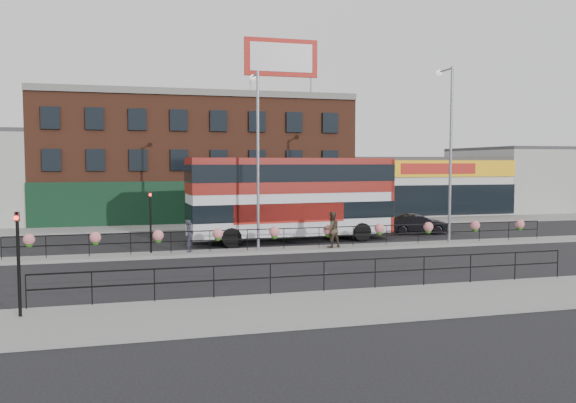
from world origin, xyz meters
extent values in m
plane|color=black|center=(0.00, 0.00, 0.00)|extent=(120.00, 120.00, 0.00)
cube|color=gray|center=(0.00, -12.00, 0.07)|extent=(60.00, 4.00, 0.15)
cube|color=gray|center=(0.00, 12.00, 0.07)|extent=(60.00, 4.00, 0.15)
cube|color=gray|center=(0.00, 0.00, 0.07)|extent=(60.00, 1.60, 0.15)
cube|color=gold|center=(0.00, -9.70, 0.01)|extent=(60.00, 0.10, 0.01)
cube|color=gold|center=(0.00, -9.88, 0.01)|extent=(60.00, 0.10, 0.01)
cube|color=brown|center=(-4.00, 20.00, 5.00)|extent=(25.00, 12.00, 10.00)
cube|color=#3F3F42|center=(-4.00, 20.00, 10.15)|extent=(25.00, 12.00, 0.30)
cube|color=black|center=(-4.00, 13.92, 1.70)|extent=(25.00, 0.25, 3.40)
cube|color=silver|center=(16.00, 20.00, 2.50)|extent=(15.00, 12.00, 5.00)
cube|color=#3F3F42|center=(16.00, 20.00, 5.15)|extent=(15.00, 12.00, 0.30)
cube|color=#F9B50E|center=(16.00, 13.92, 4.30)|extent=(15.00, 0.25, 1.40)
cube|color=#A61912|center=(16.00, 13.80, 4.30)|extent=(7.00, 0.10, 0.90)
cube|color=black|center=(16.00, 13.92, 1.60)|extent=(15.00, 0.25, 2.60)
cube|color=#A0A09B|center=(30.75, 20.00, 3.00)|extent=(14.50, 12.00, 6.00)
cube|color=#3F3F42|center=(30.75, 20.00, 6.15)|extent=(14.50, 12.00, 0.30)
cube|color=#A61912|center=(2.50, 15.00, 13.20)|extent=(6.00, 0.25, 3.00)
cube|color=silver|center=(2.50, 14.86, 13.20)|extent=(5.10, 0.04, 2.25)
cylinder|color=gray|center=(0.00, 15.00, 11.00)|extent=(0.12, 0.12, 1.40)
cylinder|color=gray|center=(5.00, 15.00, 11.00)|extent=(0.12, 0.12, 1.40)
cube|color=black|center=(0.00, 0.00, 1.25)|extent=(30.00, 0.05, 0.05)
cube|color=black|center=(0.00, 0.00, 0.76)|extent=(30.00, 0.05, 0.05)
cylinder|color=black|center=(-15.00, 0.00, 0.70)|extent=(0.04, 0.04, 1.10)
cylinder|color=black|center=(-13.00, 0.00, 0.70)|extent=(0.04, 0.04, 1.10)
cylinder|color=black|center=(-11.00, 0.00, 0.70)|extent=(0.04, 0.04, 1.10)
cylinder|color=black|center=(-9.00, 0.00, 0.70)|extent=(0.04, 0.04, 1.10)
cylinder|color=black|center=(-7.00, 0.00, 0.70)|extent=(0.04, 0.04, 1.10)
cylinder|color=black|center=(-5.00, 0.00, 0.70)|extent=(0.04, 0.04, 1.10)
cylinder|color=black|center=(-3.00, 0.00, 0.70)|extent=(0.04, 0.04, 1.10)
cylinder|color=black|center=(-1.00, 0.00, 0.70)|extent=(0.04, 0.04, 1.10)
cylinder|color=black|center=(1.00, 0.00, 0.70)|extent=(0.04, 0.04, 1.10)
cylinder|color=black|center=(3.00, 0.00, 0.70)|extent=(0.04, 0.04, 1.10)
cylinder|color=black|center=(5.00, 0.00, 0.70)|extent=(0.04, 0.04, 1.10)
cylinder|color=black|center=(7.00, 0.00, 0.70)|extent=(0.04, 0.04, 1.10)
cylinder|color=black|center=(9.00, 0.00, 0.70)|extent=(0.04, 0.04, 1.10)
cylinder|color=black|center=(11.00, 0.00, 0.70)|extent=(0.04, 0.04, 1.10)
cylinder|color=black|center=(13.00, 0.00, 0.70)|extent=(0.04, 0.04, 1.10)
cylinder|color=black|center=(15.00, 0.00, 0.70)|extent=(0.04, 0.04, 1.10)
sphere|color=#D97279|center=(-13.75, 0.00, 1.10)|extent=(0.56, 0.56, 0.56)
sphere|color=#2E5E1A|center=(-13.75, 0.00, 0.87)|extent=(0.36, 0.36, 0.36)
sphere|color=#D97279|center=(-10.69, 0.00, 1.10)|extent=(0.56, 0.56, 0.56)
sphere|color=#2E5E1A|center=(-10.69, 0.00, 0.87)|extent=(0.36, 0.36, 0.36)
sphere|color=#D97279|center=(-7.64, 0.00, 1.10)|extent=(0.56, 0.56, 0.56)
sphere|color=#2E5E1A|center=(-7.64, 0.00, 0.87)|extent=(0.36, 0.36, 0.36)
sphere|color=#D97279|center=(-4.58, 0.00, 1.10)|extent=(0.56, 0.56, 0.56)
sphere|color=#2E5E1A|center=(-4.58, 0.00, 0.87)|extent=(0.36, 0.36, 0.36)
sphere|color=#D97279|center=(-1.53, 0.00, 1.10)|extent=(0.56, 0.56, 0.56)
sphere|color=#2E5E1A|center=(-1.53, 0.00, 0.87)|extent=(0.36, 0.36, 0.36)
sphere|color=#D97279|center=(1.53, 0.00, 1.10)|extent=(0.56, 0.56, 0.56)
sphere|color=#2E5E1A|center=(1.53, 0.00, 0.87)|extent=(0.36, 0.36, 0.36)
sphere|color=#D97279|center=(4.58, 0.00, 1.10)|extent=(0.56, 0.56, 0.56)
sphere|color=#2E5E1A|center=(4.58, 0.00, 0.87)|extent=(0.36, 0.36, 0.36)
sphere|color=#D97279|center=(7.64, 0.00, 1.10)|extent=(0.56, 0.56, 0.56)
sphere|color=#2E5E1A|center=(7.64, 0.00, 0.87)|extent=(0.36, 0.36, 0.36)
sphere|color=#D97279|center=(10.69, 0.00, 1.10)|extent=(0.56, 0.56, 0.56)
sphere|color=#2E5E1A|center=(10.69, 0.00, 0.87)|extent=(0.36, 0.36, 0.36)
sphere|color=#D97279|center=(13.75, 0.00, 1.10)|extent=(0.56, 0.56, 0.56)
sphere|color=#2E5E1A|center=(13.75, 0.00, 0.87)|extent=(0.36, 0.36, 0.36)
cube|color=black|center=(-2.00, -10.10, 1.25)|extent=(20.00, 0.05, 0.05)
cube|color=black|center=(-2.00, -10.10, 0.76)|extent=(20.00, 0.05, 0.05)
cylinder|color=black|center=(-12.00, -10.10, 0.70)|extent=(0.04, 0.04, 1.10)
cylinder|color=black|center=(-10.00, -10.10, 0.70)|extent=(0.04, 0.04, 1.10)
cylinder|color=black|center=(-8.00, -10.10, 0.70)|extent=(0.04, 0.04, 1.10)
cylinder|color=black|center=(-6.00, -10.10, 0.70)|extent=(0.04, 0.04, 1.10)
cylinder|color=black|center=(-4.00, -10.10, 0.70)|extent=(0.04, 0.04, 1.10)
cylinder|color=black|center=(-2.00, -10.10, 0.70)|extent=(0.04, 0.04, 1.10)
cylinder|color=black|center=(0.00, -10.10, 0.70)|extent=(0.04, 0.04, 1.10)
cylinder|color=black|center=(2.00, -10.10, 0.70)|extent=(0.04, 0.04, 1.10)
cylinder|color=black|center=(4.00, -10.10, 0.70)|extent=(0.04, 0.04, 1.10)
cylinder|color=black|center=(6.00, -10.10, 0.70)|extent=(0.04, 0.04, 1.10)
cylinder|color=black|center=(8.00, -10.10, 0.70)|extent=(0.04, 0.04, 1.10)
cube|color=silver|center=(0.40, 3.74, 2.72)|extent=(12.66, 3.81, 4.54)
cube|color=maroon|center=(0.40, 3.74, 4.03)|extent=(12.72, 3.87, 2.04)
cube|color=black|center=(0.40, 3.74, 1.93)|extent=(12.75, 3.89, 1.02)
cube|color=black|center=(0.40, 3.74, 4.20)|extent=(12.77, 3.92, 1.02)
cube|color=maroon|center=(0.40, 3.74, 5.02)|extent=(12.66, 3.81, 0.14)
cube|color=maroon|center=(6.57, 4.23, 2.72)|extent=(0.43, 2.90, 4.54)
cube|color=#A61912|center=(-0.05, 2.27, 1.87)|extent=(6.79, 0.58, 1.13)
cylinder|color=black|center=(-3.56, 2.01, 0.57)|extent=(1.16, 0.43, 1.13)
cylinder|color=black|center=(-3.78, 4.83, 0.57)|extent=(1.16, 0.43, 1.13)
cylinder|color=black|center=(4.58, 2.65, 0.57)|extent=(1.16, 0.43, 1.13)
cylinder|color=black|center=(4.36, 5.48, 0.57)|extent=(1.16, 0.43, 1.13)
imported|color=black|center=(9.62, 5.10, 0.66)|extent=(2.99, 4.59, 1.33)
imported|color=#262633|center=(-6.04, 0.20, 0.99)|extent=(0.84, 0.75, 1.68)
imported|color=#433728|center=(1.67, -0.18, 1.14)|extent=(1.26, 1.13, 1.98)
cylinder|color=gray|center=(-2.38, 0.17, 4.89)|extent=(0.15, 0.15, 9.49)
cylinder|color=gray|center=(-2.38, 0.89, 9.54)|extent=(0.09, 1.42, 0.09)
sphere|color=silver|center=(-2.38, 1.60, 9.49)|extent=(0.34, 0.34, 0.34)
cylinder|color=gray|center=(9.00, 0.03, 5.25)|extent=(0.16, 0.16, 10.20)
cylinder|color=gray|center=(9.00, 0.79, 10.24)|extent=(0.10, 1.53, 0.10)
sphere|color=silver|center=(9.00, 1.56, 10.19)|extent=(0.37, 0.37, 0.37)
cylinder|color=black|center=(-12.00, -11.00, 1.75)|extent=(0.10, 0.10, 3.20)
imported|color=black|center=(-12.00, -11.00, 3.35)|extent=(0.15, 0.18, 0.90)
sphere|color=#FF190C|center=(-12.00, -11.12, 3.17)|extent=(0.14, 0.14, 0.14)
cylinder|color=black|center=(-8.00, 0.40, 1.75)|extent=(0.10, 0.10, 3.20)
imported|color=black|center=(-8.00, 0.40, 3.35)|extent=(0.15, 0.18, 0.90)
sphere|color=#FF190C|center=(-8.00, 0.28, 3.17)|extent=(0.14, 0.14, 0.14)
camera|label=1|loc=(-8.26, -29.28, 4.83)|focal=35.00mm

